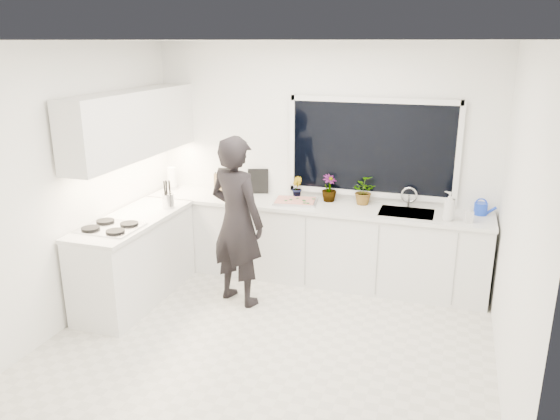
% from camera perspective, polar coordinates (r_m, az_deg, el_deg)
% --- Properties ---
extents(floor, '(4.00, 3.50, 0.02)m').
position_cam_1_polar(floor, '(5.32, -0.83, -13.32)').
color(floor, beige).
rests_on(floor, ground).
extents(wall_back, '(4.00, 0.02, 2.70)m').
position_cam_1_polar(wall_back, '(6.41, 4.21, 5.09)').
color(wall_back, white).
rests_on(wall_back, ground).
extents(wall_left, '(0.02, 3.50, 2.70)m').
position_cam_1_polar(wall_left, '(5.73, -20.31, 2.58)').
color(wall_left, white).
rests_on(wall_left, ground).
extents(wall_right, '(0.02, 3.50, 2.70)m').
position_cam_1_polar(wall_right, '(4.57, 23.72, -1.39)').
color(wall_right, white).
rests_on(wall_right, ground).
extents(ceiling, '(4.00, 3.50, 0.02)m').
position_cam_1_polar(ceiling, '(4.58, -0.98, 17.43)').
color(ceiling, white).
rests_on(ceiling, wall_back).
extents(window, '(1.80, 0.02, 1.00)m').
position_cam_1_polar(window, '(6.23, 9.57, 6.41)').
color(window, black).
rests_on(window, wall_back).
extents(base_cabinets_back, '(3.92, 0.58, 0.88)m').
position_cam_1_polar(base_cabinets_back, '(6.38, 3.36, -3.47)').
color(base_cabinets_back, white).
rests_on(base_cabinets_back, floor).
extents(base_cabinets_left, '(0.58, 1.60, 0.88)m').
position_cam_1_polar(base_cabinets_left, '(6.08, -14.87, -5.13)').
color(base_cabinets_left, white).
rests_on(base_cabinets_left, floor).
extents(countertop_back, '(3.94, 0.62, 0.04)m').
position_cam_1_polar(countertop_back, '(6.23, 3.41, 0.46)').
color(countertop_back, silver).
rests_on(countertop_back, base_cabinets_back).
extents(countertop_left, '(0.62, 1.60, 0.04)m').
position_cam_1_polar(countertop_left, '(5.93, -15.21, -1.01)').
color(countertop_left, silver).
rests_on(countertop_left, base_cabinets_left).
extents(upper_cabinets, '(0.34, 2.10, 0.70)m').
position_cam_1_polar(upper_cabinets, '(6.07, -15.09, 8.65)').
color(upper_cabinets, white).
rests_on(upper_cabinets, wall_left).
extents(sink, '(0.58, 0.42, 0.14)m').
position_cam_1_polar(sink, '(6.08, 13.04, -0.68)').
color(sink, silver).
rests_on(sink, countertop_back).
extents(faucet, '(0.03, 0.03, 0.22)m').
position_cam_1_polar(faucet, '(6.23, 13.32, 1.26)').
color(faucet, silver).
rests_on(faucet, countertop_back).
extents(stovetop, '(0.56, 0.48, 0.03)m').
position_cam_1_polar(stovetop, '(5.65, -17.32, -1.70)').
color(stovetop, black).
rests_on(stovetop, countertop_left).
extents(person, '(0.76, 0.63, 1.80)m').
position_cam_1_polar(person, '(5.68, -4.54, -1.20)').
color(person, black).
rests_on(person, floor).
extents(pizza_tray, '(0.53, 0.42, 0.03)m').
position_cam_1_polar(pizza_tray, '(6.25, 1.61, 0.88)').
color(pizza_tray, '#B4B3B8').
rests_on(pizza_tray, countertop_back).
extents(pizza, '(0.48, 0.38, 0.01)m').
position_cam_1_polar(pizza, '(6.24, 1.61, 1.03)').
color(pizza, '#AD2217').
rests_on(pizza, pizza_tray).
extents(watering_can, '(0.18, 0.18, 0.13)m').
position_cam_1_polar(watering_can, '(6.19, 20.23, 0.12)').
color(watering_can, blue).
rests_on(watering_can, countertop_back).
extents(paper_towel_roll, '(0.14, 0.14, 0.26)m').
position_cam_1_polar(paper_towel_roll, '(6.96, -11.24, 3.24)').
color(paper_towel_roll, white).
rests_on(paper_towel_roll, countertop_back).
extents(knife_block, '(0.16, 0.14, 0.22)m').
position_cam_1_polar(knife_block, '(6.72, -6.34, 2.79)').
color(knife_block, '#946745').
rests_on(knife_block, countertop_back).
extents(utensil_crock, '(0.15, 0.15, 0.16)m').
position_cam_1_polar(utensil_crock, '(6.17, -11.60, 0.94)').
color(utensil_crock, '#B5B5BA').
rests_on(utensil_crock, countertop_left).
extents(picture_frame_large, '(0.22, 0.04, 0.28)m').
position_cam_1_polar(picture_frame_large, '(6.78, -5.62, 3.21)').
color(picture_frame_large, black).
rests_on(picture_frame_large, countertop_back).
extents(picture_frame_small, '(0.24, 0.09, 0.30)m').
position_cam_1_polar(picture_frame_small, '(6.63, -2.30, 3.04)').
color(picture_frame_small, black).
rests_on(picture_frame_small, countertop_back).
extents(herb_plants, '(1.04, 0.37, 0.31)m').
position_cam_1_polar(herb_plants, '(6.27, 6.78, 2.12)').
color(herb_plants, '#26662D').
rests_on(herb_plants, countertop_back).
extents(soap_bottles, '(0.32, 0.15, 0.30)m').
position_cam_1_polar(soap_bottles, '(5.87, 17.68, 0.21)').
color(soap_bottles, '#D8BF66').
rests_on(soap_bottles, countertop_back).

